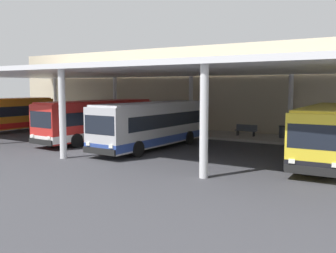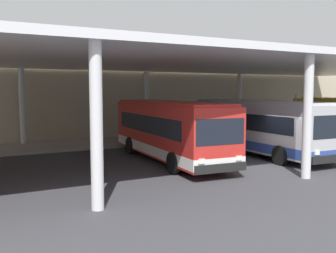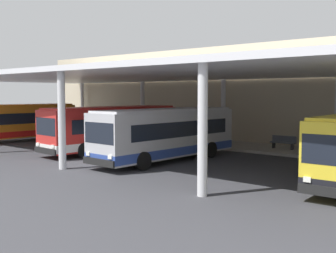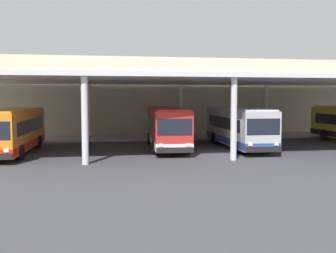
{
  "view_description": "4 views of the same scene",
  "coord_description": "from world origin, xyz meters",
  "px_view_note": "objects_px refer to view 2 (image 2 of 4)",
  "views": [
    {
      "loc": [
        16.87,
        -18.03,
        4.22
      ],
      "look_at": [
        2.8,
        4.82,
        1.4
      ],
      "focal_mm": 40.24,
      "sensor_mm": 36.0,
      "label": 1
    },
    {
      "loc": [
        -12.94,
        -13.97,
        3.74
      ],
      "look_at": [
        -2.86,
        4.65,
        1.77
      ],
      "focal_mm": 41.15,
      "sensor_mm": 36.0,
      "label": 2
    },
    {
      "loc": [
        18.71,
        -15.85,
        4.06
      ],
      "look_at": [
        2.62,
        3.25,
        2.1
      ],
      "focal_mm": 44.44,
      "sensor_mm": 36.0,
      "label": 3
    },
    {
      "loc": [
        -8.55,
        -26.55,
        4.03
      ],
      "look_at": [
        -3.06,
        4.05,
        1.71
      ],
      "focal_mm": 42.61,
      "sensor_mm": 36.0,
      "label": 4
    }
  ],
  "objects_px": {
    "bus_middle_bay": "(258,126)",
    "banner_sign": "(296,110)",
    "bus_second_bay": "(169,130)",
    "trash_bin": "(248,126)",
    "bench_waiting": "(222,128)"
  },
  "relations": [
    {
      "from": "bus_middle_bay",
      "to": "banner_sign",
      "type": "bearing_deg",
      "value": 34.36
    },
    {
      "from": "trash_bin",
      "to": "banner_sign",
      "type": "relative_size",
      "value": 0.31
    },
    {
      "from": "bus_middle_bay",
      "to": "trash_bin",
      "type": "relative_size",
      "value": 10.82
    },
    {
      "from": "banner_sign",
      "to": "bus_middle_bay",
      "type": "bearing_deg",
      "value": -145.64
    },
    {
      "from": "bus_middle_bay",
      "to": "bench_waiting",
      "type": "distance_m",
      "value": 9.3
    },
    {
      "from": "bench_waiting",
      "to": "banner_sign",
      "type": "bearing_deg",
      "value": -6.68
    },
    {
      "from": "bench_waiting",
      "to": "banner_sign",
      "type": "relative_size",
      "value": 0.56
    },
    {
      "from": "bus_second_bay",
      "to": "trash_bin",
      "type": "relative_size",
      "value": 10.91
    },
    {
      "from": "bus_second_bay",
      "to": "trash_bin",
      "type": "bearing_deg",
      "value": 33.35
    },
    {
      "from": "bus_second_bay",
      "to": "bench_waiting",
      "type": "relative_size",
      "value": 5.94
    },
    {
      "from": "bus_middle_bay",
      "to": "banner_sign",
      "type": "distance_m",
      "value": 13.5
    },
    {
      "from": "bus_middle_bay",
      "to": "trash_bin",
      "type": "height_order",
      "value": "bus_middle_bay"
    },
    {
      "from": "bus_second_bay",
      "to": "banner_sign",
      "type": "bearing_deg",
      "value": 22.46
    },
    {
      "from": "bus_second_bay",
      "to": "bench_waiting",
      "type": "height_order",
      "value": "bus_second_bay"
    },
    {
      "from": "bus_middle_bay",
      "to": "trash_bin",
      "type": "distance_m",
      "value": 10.94
    }
  ]
}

